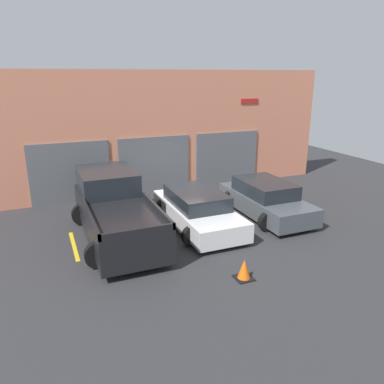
{
  "coord_description": "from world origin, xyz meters",
  "views": [
    {
      "loc": [
        -4.87,
        -12.46,
        5.07
      ],
      "look_at": [
        0.0,
        -0.81,
        1.1
      ],
      "focal_mm": 35.0,
      "sensor_mm": 36.0,
      "label": 1
    }
  ],
  "objects": [
    {
      "name": "parking_stripe_right",
      "position": [
        4.18,
        -1.31,
        0.0
      ],
      "size": [
        0.12,
        2.2,
        0.01
      ],
      "primitive_type": "cube",
      "color": "gold",
      "rests_on": "ground"
    },
    {
      "name": "ground_plane",
      "position": [
        0.0,
        0.0,
        0.0
      ],
      "size": [
        28.0,
        28.0,
        0.0
      ],
      "primitive_type": "plane",
      "color": "#2D2D30"
    },
    {
      "name": "parking_stripe_centre",
      "position": [
        1.39,
        -1.31,
        0.0
      ],
      "size": [
        0.12,
        2.2,
        0.01
      ],
      "primitive_type": "cube",
      "color": "gold",
      "rests_on": "ground"
    },
    {
      "name": "pickup_truck",
      "position": [
        -2.78,
        -0.99,
        0.9
      ],
      "size": [
        2.54,
        5.39,
        1.95
      ],
      "color": "black",
      "rests_on": "ground"
    },
    {
      "name": "shophouse_building",
      "position": [
        -0.01,
        3.29,
        2.59
      ],
      "size": [
        16.32,
        0.68,
        5.28
      ],
      "color": "#D17A5B",
      "rests_on": "ground"
    },
    {
      "name": "parking_stripe_far_left",
      "position": [
        -4.18,
        -1.31,
        0.0
      ],
      "size": [
        0.12,
        2.2,
        0.01
      ],
      "primitive_type": "cube",
      "color": "gold",
      "rests_on": "ground"
    },
    {
      "name": "parking_stripe_left",
      "position": [
        -1.39,
        -1.31,
        0.0
      ],
      "size": [
        0.12,
        2.2,
        0.01
      ],
      "primitive_type": "cube",
      "color": "gold",
      "rests_on": "ground"
    },
    {
      "name": "sedan_white",
      "position": [
        0.0,
        -1.28,
        0.6
      ],
      "size": [
        2.22,
        4.48,
        1.26
      ],
      "color": "white",
      "rests_on": "ground"
    },
    {
      "name": "sedan_side",
      "position": [
        2.78,
        -1.28,
        0.62
      ],
      "size": [
        2.21,
        4.23,
        1.3
      ],
      "color": "#474C51",
      "rests_on": "ground"
    },
    {
      "name": "traffic_cone",
      "position": [
        -0.3,
        -5.03,
        0.25
      ],
      "size": [
        0.47,
        0.47,
        0.55
      ],
      "color": "black",
      "rests_on": "ground"
    }
  ]
}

